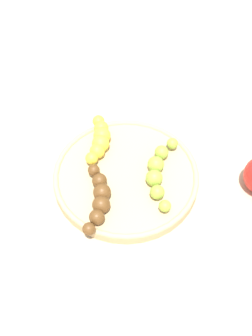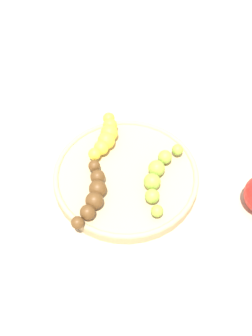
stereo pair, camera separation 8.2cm
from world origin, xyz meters
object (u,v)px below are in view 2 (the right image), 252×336
(fruit_bowl, at_px, (126,176))
(banana_overripe, at_px, (93,194))
(banana_yellow, at_px, (106,136))
(banana_green, at_px, (158,176))

(fruit_bowl, relative_size, banana_overripe, 2.24)
(fruit_bowl, xyz_separation_m, banana_yellow, (0.09, 0.00, 0.02))
(banana_overripe, relative_size, banana_green, 0.94)
(banana_green, height_order, banana_yellow, banana_yellow)
(banana_green, bearing_deg, banana_yellow, -26.87)
(banana_green, bearing_deg, banana_overripe, 36.33)
(fruit_bowl, bearing_deg, banana_yellow, 0.96)
(banana_overripe, bearing_deg, banana_yellow, 92.75)
(banana_green, xyz_separation_m, banana_yellow, (0.12, 0.05, 0.00))
(banana_yellow, bearing_deg, fruit_bowl, -48.63)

